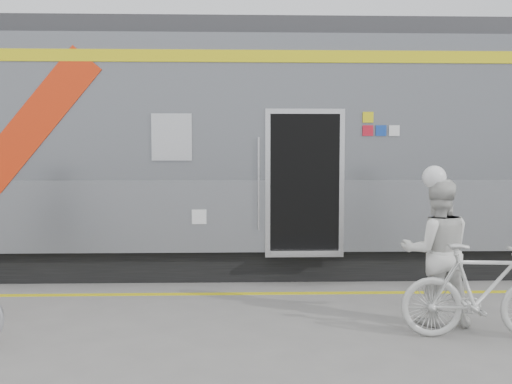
{
  "coord_description": "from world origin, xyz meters",
  "views": [
    {
      "loc": [
        0.37,
        -5.46,
        1.99
      ],
      "look_at": [
        0.57,
        1.6,
        1.5
      ],
      "focal_mm": 38.0,
      "sensor_mm": 36.0,
      "label": 1
    }
  ],
  "objects": [
    {
      "name": "ground",
      "position": [
        0.0,
        0.0,
        0.0
      ],
      "size": [
        90.0,
        90.0,
        0.0
      ],
      "primitive_type": "plane",
      "color": "slate",
      "rests_on": "ground"
    },
    {
      "name": "train",
      "position": [
        -0.85,
        4.19,
        2.05
      ],
      "size": [
        24.0,
        3.17,
        4.1
      ],
      "color": "black",
      "rests_on": "ground"
    },
    {
      "name": "safety_strip",
      "position": [
        0.0,
        2.15,
        0.0
      ],
      "size": [
        24.0,
        0.12,
        0.01
      ],
      "primitive_type": "cube",
      "color": "yellow",
      "rests_on": "ground"
    },
    {
      "name": "woman",
      "position": [
        2.67,
        0.75,
        0.85
      ],
      "size": [
        0.89,
        0.73,
        1.71
      ],
      "primitive_type": "imported",
      "rotation": [
        0.0,
        0.0,
        3.04
      ],
      "color": "silver",
      "rests_on": "ground"
    },
    {
      "name": "bicycle_right",
      "position": [
        2.97,
        0.2,
        0.52
      ],
      "size": [
        1.76,
        0.66,
        1.03
      ],
      "primitive_type": "imported",
      "rotation": [
        0.0,
        0.0,
        1.47
      ],
      "color": "#BABBB6",
      "rests_on": "ground"
    },
    {
      "name": "helmet_woman",
      "position": [
        2.67,
        0.75,
        1.84
      ],
      "size": [
        0.27,
        0.27,
        0.27
      ],
      "primitive_type": "sphere",
      "color": "white",
      "rests_on": "woman"
    }
  ]
}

